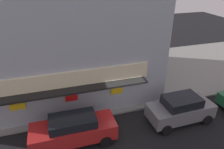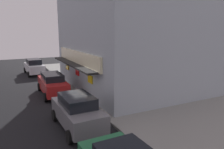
# 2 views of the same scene
# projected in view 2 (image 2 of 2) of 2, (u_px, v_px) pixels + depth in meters

# --- Properties ---
(ground_plane) EXTENTS (57.63, 57.63, 0.00)m
(ground_plane) POSITION_uv_depth(u_px,v_px,m) (88.00, 105.00, 14.61)
(ground_plane) COLOR black
(sidewalk) EXTENTS (38.42, 10.09, 0.14)m
(sidewalk) POSITION_uv_depth(u_px,v_px,m) (148.00, 94.00, 16.82)
(sidewalk) COLOR gray
(sidewalk) RESTS_ON ground_plane
(corner_building) EXTENTS (12.73, 10.54, 8.36)m
(corner_building) POSITION_uv_depth(u_px,v_px,m) (129.00, 39.00, 18.90)
(corner_building) COLOR #9EA8B2
(corner_building) RESTS_ON sidewalk
(traffic_light) EXTENTS (0.32, 0.58, 5.79)m
(traffic_light) POSITION_uv_depth(u_px,v_px,m) (108.00, 50.00, 12.98)
(traffic_light) COLOR black
(traffic_light) RESTS_ON sidewalk
(fire_hydrant) EXTENTS (0.49, 0.25, 0.80)m
(fire_hydrant) POSITION_uv_depth(u_px,v_px,m) (78.00, 81.00, 19.26)
(fire_hydrant) COLOR red
(fire_hydrant) RESTS_ON sidewalk
(trash_can) EXTENTS (0.60, 0.60, 0.92)m
(trash_can) POSITION_uv_depth(u_px,v_px,m) (98.00, 88.00, 16.67)
(trash_can) COLOR #2D2D2D
(trash_can) RESTS_ON sidewalk
(pedestrian) EXTENTS (0.47, 0.46, 1.71)m
(pedestrian) POSITION_uv_depth(u_px,v_px,m) (113.00, 87.00, 15.12)
(pedestrian) COLOR black
(pedestrian) RESTS_ON sidewalk
(parked_car_white) EXTENTS (4.36, 2.07, 1.79)m
(parked_car_white) POSITION_uv_depth(u_px,v_px,m) (34.00, 67.00, 24.83)
(parked_car_white) COLOR silver
(parked_car_white) RESTS_ON ground_plane
(parked_car_red) EXTENTS (4.60, 1.90, 1.70)m
(parked_car_red) POSITION_uv_depth(u_px,v_px,m) (53.00, 84.00, 16.81)
(parked_car_red) COLOR #AD1E1E
(parked_car_red) RESTS_ON ground_plane
(parked_car_grey) EXTENTS (4.11, 2.04, 1.74)m
(parked_car_grey) POSITION_uv_depth(u_px,v_px,m) (77.00, 111.00, 10.98)
(parked_car_grey) COLOR slate
(parked_car_grey) RESTS_ON ground_plane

